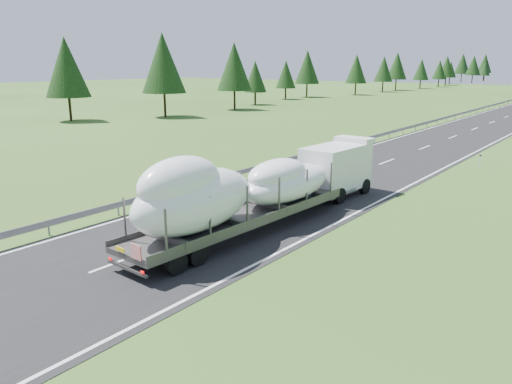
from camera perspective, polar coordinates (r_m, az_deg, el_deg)
The scene contains 4 objects.
ground at distance 21.37m, azimuth -15.23°, elevation -7.69°, with size 400.00×400.00×0.00m, color #2F511B.
guardrail at distance 113.97m, azimuth 26.91°, elevation 9.27°, with size 0.10×400.00×0.76m.
tree_line_left at distance 136.64m, azimuth 11.61°, elevation 13.82°, with size 14.89×282.85×12.42m.
boat_truck at distance 24.22m, azimuth 0.59°, elevation 0.76°, with size 3.19×18.34×4.31m.
Camera 1 is at (16.00, -11.78, 7.87)m, focal length 35.00 mm.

